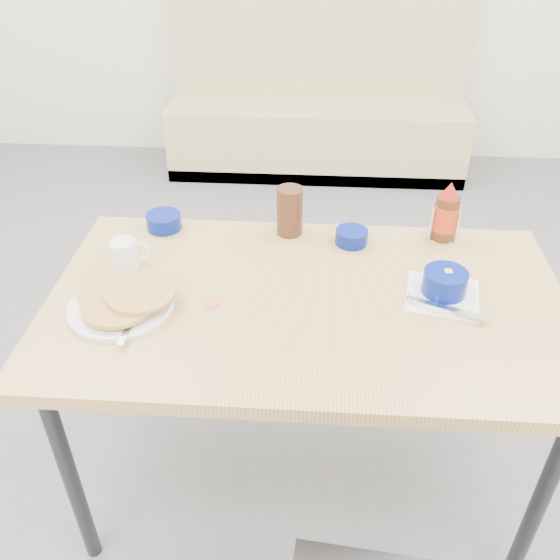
# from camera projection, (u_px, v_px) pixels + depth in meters

# --- Properties ---
(ground) EXTENTS (6.00, 6.00, 0.00)m
(ground) POSITION_uv_depth(u_px,v_px,m) (298.00, 542.00, 1.83)
(ground) COLOR slate
(ground) RESTS_ON ground
(booth_bench) EXTENTS (1.90, 0.56, 1.22)m
(booth_bench) POSITION_uv_depth(u_px,v_px,m) (317.00, 115.00, 3.89)
(booth_bench) COLOR tan
(booth_bench) RESTS_ON ground
(dining_table) EXTENTS (1.40, 0.80, 0.76)m
(dining_table) POSITION_uv_depth(u_px,v_px,m) (306.00, 316.00, 1.63)
(dining_table) COLOR tan
(dining_table) RESTS_ON ground
(pancake_plate) EXTENTS (0.28, 0.30, 0.05)m
(pancake_plate) POSITION_uv_depth(u_px,v_px,m) (122.00, 302.00, 1.55)
(pancake_plate) COLOR white
(pancake_plate) RESTS_ON dining_table
(coffee_mug) EXTENTS (0.11, 0.08, 0.09)m
(coffee_mug) POSITION_uv_depth(u_px,v_px,m) (126.00, 254.00, 1.69)
(coffee_mug) COLOR white
(coffee_mug) RESTS_ON dining_table
(grits_setting) EXTENTS (0.22, 0.24, 0.08)m
(grits_setting) POSITION_uv_depth(u_px,v_px,m) (444.00, 286.00, 1.58)
(grits_setting) COLOR white
(grits_setting) RESTS_ON dining_table
(creamer_bowl) EXTENTS (0.11, 0.11, 0.05)m
(creamer_bowl) POSITION_uv_depth(u_px,v_px,m) (164.00, 221.00, 1.88)
(creamer_bowl) COLOR navy
(creamer_bowl) RESTS_ON dining_table
(butter_bowl) EXTENTS (0.10, 0.10, 0.04)m
(butter_bowl) POSITION_uv_depth(u_px,v_px,m) (352.00, 237.00, 1.81)
(butter_bowl) COLOR navy
(butter_bowl) RESTS_ON dining_table
(amber_tumbler) EXTENTS (0.10, 0.10, 0.15)m
(amber_tumbler) POSITION_uv_depth(u_px,v_px,m) (290.00, 211.00, 1.83)
(amber_tumbler) COLOR #3F2014
(amber_tumbler) RESTS_ON dining_table
(condiment_caddy) EXTENTS (0.10, 0.07, 0.11)m
(condiment_caddy) POSITION_uv_depth(u_px,v_px,m) (444.00, 227.00, 1.83)
(condiment_caddy) COLOR silver
(condiment_caddy) RESTS_ON dining_table
(syrup_bottle) EXTENTS (0.07, 0.07, 0.19)m
(syrup_bottle) POSITION_uv_depth(u_px,v_px,m) (446.00, 215.00, 1.80)
(syrup_bottle) COLOR #47230F
(syrup_bottle) RESTS_ON dining_table
(sugar_wrapper) EXTENTS (0.05, 0.05, 0.00)m
(sugar_wrapper) POSITION_uv_depth(u_px,v_px,m) (211.00, 305.00, 1.57)
(sugar_wrapper) COLOR #E74D52
(sugar_wrapper) RESTS_ON dining_table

